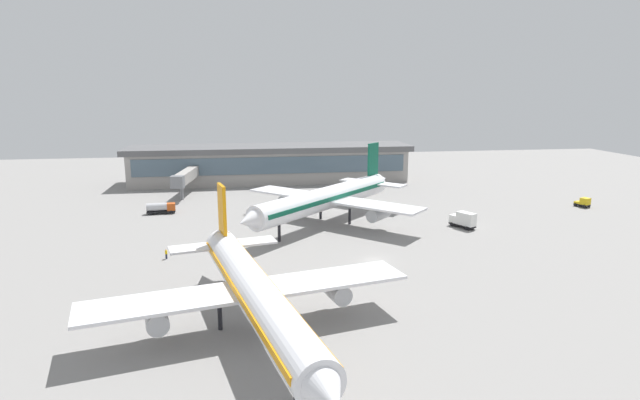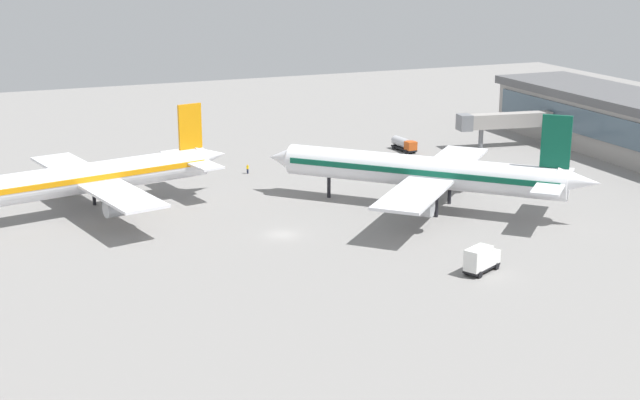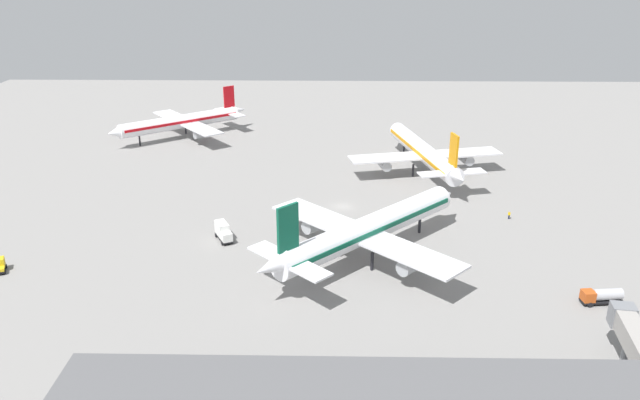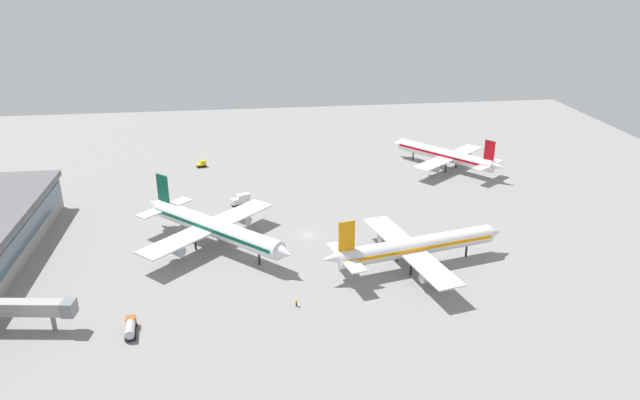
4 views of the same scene
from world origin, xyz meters
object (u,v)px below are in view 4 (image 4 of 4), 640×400
object	(u,v)px
airplane_distant	(446,155)
ground_crew_worker	(296,303)
airplane_taxiing	(415,246)
fuel_truck	(130,327)
catering_truck	(241,200)
airplane_at_gate	(213,227)
baggage_tug	(202,164)

from	to	relation	value
airplane_distant	ground_crew_worker	bearing A→B (deg)	105.03
airplane_taxiing	airplane_distant	bearing A→B (deg)	53.06
airplane_taxiing	fuel_truck	distance (m)	65.78
catering_truck	airplane_taxiing	bearing A→B (deg)	106.17
airplane_at_gate	airplane_distant	xyz separation A→B (m)	(-50.90, 77.83, -0.74)
airplane_distant	baggage_tug	xyz separation A→B (m)	(-12.80, -84.29, -3.75)
airplane_at_gate	ground_crew_worker	size ratio (longest dim) A/B	24.09
catering_truck	baggage_tug	xyz separation A→B (m)	(-36.62, -13.47, -0.54)
airplane_at_gate	airplane_taxiing	distance (m)	50.43
airplane_at_gate	airplane_taxiing	bearing A→B (deg)	25.53
airplane_at_gate	catering_truck	distance (m)	28.25
airplane_taxiing	baggage_tug	distance (m)	96.83
catering_truck	ground_crew_worker	distance (m)	58.53
airplane_at_gate	ground_crew_worker	bearing A→B (deg)	-14.47
airplane_distant	fuel_truck	bearing A→B (deg)	94.37
airplane_distant	catering_truck	xyz separation A→B (m)	(23.82, -70.82, -3.21)
airplane_taxiing	baggage_tug	size ratio (longest dim) A/B	12.89
airplane_taxiing	fuel_truck	world-z (taller)	airplane_taxiing
airplane_at_gate	baggage_tug	xyz separation A→B (m)	(-63.70, -6.46, -4.49)
airplane_distant	airplane_taxiing	bearing A→B (deg)	117.19
airplane_at_gate	airplane_taxiing	xyz separation A→B (m)	(16.50, 47.65, -0.34)
catering_truck	baggage_tug	size ratio (longest dim) A/B	1.59
ground_crew_worker	airplane_distant	bearing A→B (deg)	107.85
fuel_truck	airplane_taxiing	bearing A→B (deg)	-78.98
airplane_taxiing	ground_crew_worker	bearing A→B (deg)	-167.62
baggage_tug	airplane_at_gate	bearing A→B (deg)	-106.84
airplane_distant	airplane_at_gate	bearing A→B (deg)	84.50
airplane_distant	ground_crew_worker	world-z (taller)	airplane_distant
baggage_tug	catering_truck	bearing A→B (deg)	-92.43
airplane_distant	baggage_tug	world-z (taller)	airplane_distant
airplane_at_gate	catering_truck	world-z (taller)	airplane_at_gate
airplane_taxiing	fuel_truck	xyz separation A→B (m)	(19.42, -62.73, -3.92)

